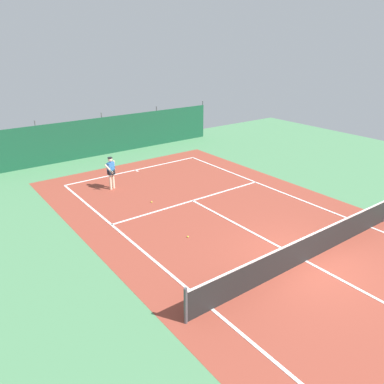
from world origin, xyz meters
TOP-DOWN VIEW (x-y plane):
  - ground_plane at (0.00, 0.00)m, footprint 36.00×36.00m
  - court_surface at (0.00, 0.00)m, footprint 11.02×26.60m
  - tennis_net at (0.00, 0.00)m, footprint 10.12×0.10m
  - back_fence at (-0.00, 16.43)m, footprint 16.30×0.98m
  - tennis_player at (-2.33, 10.02)m, footprint 0.57×0.82m
  - tennis_ball_near_player at (-1.64, 7.36)m, footprint 0.07×0.07m
  - tennis_ball_midcourt at (-2.24, 3.71)m, footprint 0.07×0.07m

SIDE VIEW (x-z plane):
  - ground_plane at x=0.00m, z-range 0.00..0.00m
  - court_surface at x=0.00m, z-range 0.00..0.01m
  - tennis_ball_near_player at x=-1.64m, z-range 0.00..0.07m
  - tennis_ball_midcourt at x=-2.24m, z-range 0.00..0.07m
  - tennis_net at x=0.00m, z-range -0.04..1.06m
  - back_fence at x=0.00m, z-range -0.68..2.02m
  - tennis_player at x=-2.33m, z-range 0.14..1.78m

